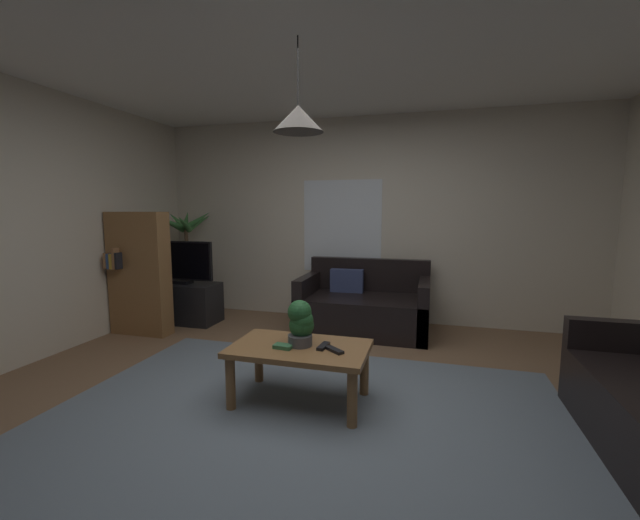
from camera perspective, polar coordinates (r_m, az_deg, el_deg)
name	(u,v)px	position (r m, az deg, el deg)	size (l,w,h in m)	color
floor	(309,413)	(3.03, -1.64, -21.03)	(5.52, 5.01, 0.02)	brown
rug	(300,426)	(2.86, -2.93, -22.59)	(3.59, 2.75, 0.01)	slate
wall_back	(367,220)	(5.15, 6.75, 5.68)	(5.64, 0.06, 2.58)	beige
ceiling	(307,23)	(2.91, -1.85, 30.79)	(5.52, 5.01, 0.02)	white
window_pane	(342,226)	(5.18, 3.15, 4.85)	(1.02, 0.01, 1.18)	white
couch_under_window	(364,308)	(4.75, 6.31, -6.84)	(1.48, 0.88, 0.82)	black
coffee_table	(300,355)	(3.02, -2.91, -13.46)	(1.00, 0.61, 0.43)	olive
book_on_table_0	(283,346)	(2.95, -5.31, -12.23)	(0.13, 0.08, 0.03)	#387247
remote_on_table_0	(323,346)	(2.95, 0.48, -12.23)	(0.05, 0.16, 0.02)	black
remote_on_table_1	(334,350)	(2.88, 2.09, -12.77)	(0.05, 0.16, 0.02)	black
potted_plant_on_table	(301,322)	(2.97, -2.75, -8.90)	(0.19, 0.21, 0.34)	#4C4C51
tv_stand	(184,302)	(5.38, -18.95, -5.77)	(0.90, 0.44, 0.50)	black
tv	(181,262)	(5.27, -19.31, -0.25)	(0.86, 0.16, 0.54)	black
potted_palm_corner	(187,266)	(5.74, -18.46, -0.85)	(0.69, 0.87, 1.45)	beige
bookshelf_corner	(139,273)	(4.98, -24.51, -1.75)	(0.70, 0.31, 1.40)	olive
pendant_lamp	(298,118)	(2.89, -3.14, 19.58)	(0.35, 0.35, 0.63)	black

